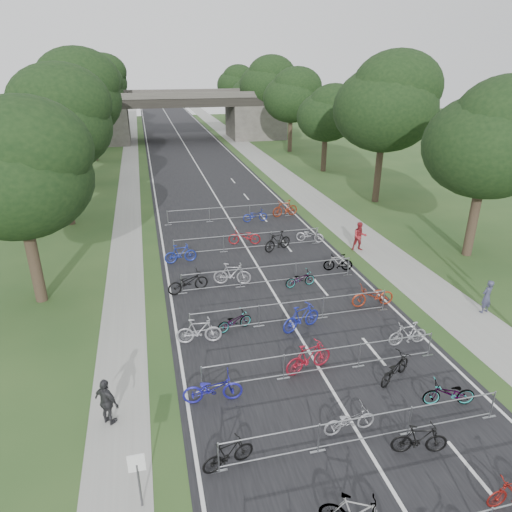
{
  "coord_description": "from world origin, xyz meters",
  "views": [
    {
      "loc": [
        -5.88,
        -6.14,
        11.05
      ],
      "look_at": [
        -0.34,
        16.4,
        1.1
      ],
      "focal_mm": 32.0,
      "sensor_mm": 36.0,
      "label": 1
    }
  ],
  "objects_px": {
    "overpass_bridge": "(180,116)",
    "pedestrian_b": "(360,237)",
    "pedestrian_c": "(107,402)",
    "pedestrian_a": "(487,297)",
    "park_sign": "(138,471)"
  },
  "relations": [
    {
      "from": "pedestrian_b",
      "to": "pedestrian_c",
      "type": "distance_m",
      "value": 18.78
    },
    {
      "from": "pedestrian_a",
      "to": "pedestrian_b",
      "type": "xyz_separation_m",
      "value": [
        -2.4,
        8.56,
        0.09
      ]
    },
    {
      "from": "overpass_bridge",
      "to": "pedestrian_a",
      "type": "height_order",
      "value": "overpass_bridge"
    },
    {
      "from": "pedestrian_b",
      "to": "pedestrian_c",
      "type": "xyz_separation_m",
      "value": [
        -14.59,
        -11.83,
        -0.07
      ]
    },
    {
      "from": "pedestrian_a",
      "to": "pedestrian_c",
      "type": "height_order",
      "value": "pedestrian_c"
    },
    {
      "from": "overpass_bridge",
      "to": "pedestrian_a",
      "type": "distance_m",
      "value": 56.16
    },
    {
      "from": "overpass_bridge",
      "to": "pedestrian_c",
      "type": "bearing_deg",
      "value": -97.57
    },
    {
      "from": "pedestrian_b",
      "to": "park_sign",
      "type": "bearing_deg",
      "value": -122.47
    },
    {
      "from": "pedestrian_c",
      "to": "overpass_bridge",
      "type": "bearing_deg",
      "value": -54.18
    },
    {
      "from": "overpass_bridge",
      "to": "pedestrian_b",
      "type": "bearing_deg",
      "value": -81.73
    },
    {
      "from": "overpass_bridge",
      "to": "park_sign",
      "type": "xyz_separation_m",
      "value": [
        -6.8,
        -62.0,
        -2.27
      ]
    },
    {
      "from": "overpass_bridge",
      "to": "pedestrian_c",
      "type": "height_order",
      "value": "overpass_bridge"
    },
    {
      "from": "pedestrian_a",
      "to": "pedestrian_b",
      "type": "distance_m",
      "value": 8.89
    },
    {
      "from": "overpass_bridge",
      "to": "pedestrian_b",
      "type": "distance_m",
      "value": 47.33
    },
    {
      "from": "park_sign",
      "to": "pedestrian_b",
      "type": "height_order",
      "value": "pedestrian_b"
    }
  ]
}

